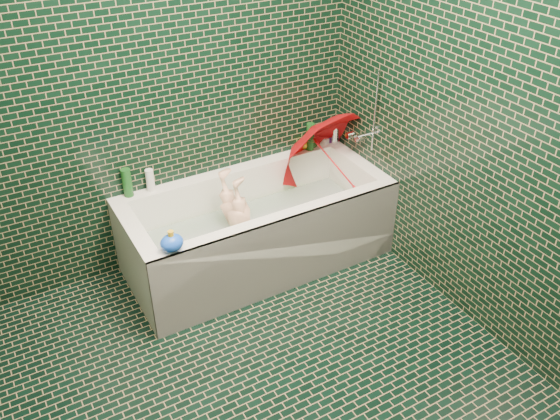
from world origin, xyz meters
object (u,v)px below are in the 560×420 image
rubber_duck (305,143)px  bath_toy (172,243)px  umbrella (335,164)px  child (241,226)px  bathtub (259,236)px

rubber_duck → bath_toy: bearing=-138.7°
umbrella → child: bearing=178.6°
rubber_duck → bathtub: bearing=-134.6°
bathtub → child: bearing=163.6°
umbrella → bath_toy: size_ratio=4.34×
rubber_duck → bath_toy: size_ratio=0.75×
rubber_duck → bath_toy: bath_toy is taller
bathtub → rubber_duck: bearing=32.3°
umbrella → rubber_duck: (-0.07, 0.28, 0.05)m
child → bath_toy: (-0.58, -0.34, 0.30)m
umbrella → bath_toy: (-1.33, -0.39, 0.07)m
bath_toy → bathtub: bearing=3.0°
child → bathtub: bearing=67.0°
child → bath_toy: bath_toy is taller
child → bath_toy: 0.73m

